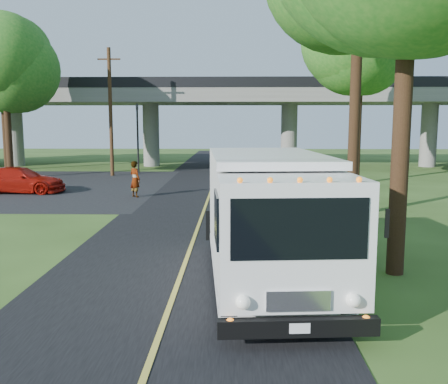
{
  "coord_description": "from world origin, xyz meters",
  "views": [
    {
      "loc": [
        1.39,
        -11.55,
        3.89
      ],
      "look_at": [
        1.01,
        4.61,
        1.6
      ],
      "focal_mm": 40.0,
      "sensor_mm": 36.0,
      "label": 1
    }
  ],
  "objects_px": {
    "traffic_signal": "(138,131)",
    "tree_left_lot": "(6,60)",
    "red_sedan": "(20,180)",
    "pedestrian": "(135,179)",
    "utility_pole": "(111,111)",
    "tree_right_far": "(365,48)",
    "step_van": "(269,215)",
    "tree_left_far": "(3,75)"
  },
  "relations": [
    {
      "from": "red_sedan",
      "to": "pedestrian",
      "type": "relative_size",
      "value": 2.58
    },
    {
      "from": "tree_left_far",
      "to": "utility_pole",
      "type": "bearing_deg",
      "value": -22.43
    },
    {
      "from": "tree_right_far",
      "to": "step_van",
      "type": "distance_m",
      "value": 21.93
    },
    {
      "from": "pedestrian",
      "to": "traffic_signal",
      "type": "bearing_deg",
      "value": -37.38
    },
    {
      "from": "traffic_signal",
      "to": "utility_pole",
      "type": "distance_m",
      "value": 2.86
    },
    {
      "from": "utility_pole",
      "to": "tree_left_far",
      "type": "relative_size",
      "value": 0.91
    },
    {
      "from": "traffic_signal",
      "to": "red_sedan",
      "type": "relative_size",
      "value": 1.07
    },
    {
      "from": "tree_right_far",
      "to": "tree_left_far",
      "type": "xyz_separation_m",
      "value": [
        -26.0,
        8.0,
        -0.85
      ]
    },
    {
      "from": "traffic_signal",
      "to": "tree_left_lot",
      "type": "xyz_separation_m",
      "value": [
        -7.79,
        -4.16,
        4.7
      ]
    },
    {
      "from": "traffic_signal",
      "to": "tree_left_far",
      "type": "relative_size",
      "value": 0.53
    },
    {
      "from": "red_sedan",
      "to": "tree_left_far",
      "type": "bearing_deg",
      "value": 28.43
    },
    {
      "from": "traffic_signal",
      "to": "tree_left_lot",
      "type": "distance_m",
      "value": 10.01
    },
    {
      "from": "utility_pole",
      "to": "tree_left_lot",
      "type": "relative_size",
      "value": 0.86
    },
    {
      "from": "utility_pole",
      "to": "step_van",
      "type": "xyz_separation_m",
      "value": [
        9.69,
        -23.86,
        -2.91
      ]
    },
    {
      "from": "tree_left_lot",
      "to": "traffic_signal",
      "type": "bearing_deg",
      "value": 28.11
    },
    {
      "from": "tree_left_lot",
      "to": "step_van",
      "type": "bearing_deg",
      "value": -53.61
    },
    {
      "from": "utility_pole",
      "to": "traffic_signal",
      "type": "bearing_deg",
      "value": 53.13
    },
    {
      "from": "step_van",
      "to": "red_sedan",
      "type": "bearing_deg",
      "value": 125.48
    },
    {
      "from": "utility_pole",
      "to": "step_van",
      "type": "relative_size",
      "value": 1.19
    },
    {
      "from": "traffic_signal",
      "to": "pedestrian",
      "type": "height_order",
      "value": "traffic_signal"
    },
    {
      "from": "tree_left_far",
      "to": "step_van",
      "type": "xyz_separation_m",
      "value": [
        18.99,
        -27.7,
        -5.76
      ]
    },
    {
      "from": "traffic_signal",
      "to": "step_van",
      "type": "xyz_separation_m",
      "value": [
        8.19,
        -25.86,
        -1.51
      ]
    },
    {
      "from": "step_van",
      "to": "tree_left_lot",
      "type": "bearing_deg",
      "value": 122.06
    },
    {
      "from": "tree_right_far",
      "to": "tree_left_lot",
      "type": "relative_size",
      "value": 1.05
    },
    {
      "from": "tree_left_far",
      "to": "red_sedan",
      "type": "height_order",
      "value": "tree_left_far"
    },
    {
      "from": "step_van",
      "to": "pedestrian",
      "type": "bearing_deg",
      "value": 109.3
    },
    {
      "from": "tree_right_far",
      "to": "tree_left_far",
      "type": "distance_m",
      "value": 27.22
    },
    {
      "from": "tree_left_lot",
      "to": "pedestrian",
      "type": "xyz_separation_m",
      "value": [
        9.99,
        -8.0,
        -6.96
      ]
    },
    {
      "from": "step_van",
      "to": "traffic_signal",
      "type": "bearing_deg",
      "value": 103.25
    },
    {
      "from": "tree_right_far",
      "to": "red_sedan",
      "type": "bearing_deg",
      "value": -167.02
    },
    {
      "from": "tree_right_far",
      "to": "red_sedan",
      "type": "distance_m",
      "value": 21.55
    },
    {
      "from": "traffic_signal",
      "to": "pedestrian",
      "type": "distance_m",
      "value": 12.56
    },
    {
      "from": "red_sedan",
      "to": "step_van",
      "type": "bearing_deg",
      "value": -138.63
    },
    {
      "from": "tree_left_lot",
      "to": "red_sedan",
      "type": "distance_m",
      "value": 10.28
    },
    {
      "from": "tree_right_far",
      "to": "pedestrian",
      "type": "relative_size",
      "value": 5.82
    },
    {
      "from": "pedestrian",
      "to": "red_sedan",
      "type": "bearing_deg",
      "value": 29.92
    },
    {
      "from": "utility_pole",
      "to": "red_sedan",
      "type": "distance_m",
      "value": 9.97
    },
    {
      "from": "tree_right_far",
      "to": "step_van",
      "type": "xyz_separation_m",
      "value": [
        -7.01,
        -19.7,
        -6.61
      ]
    },
    {
      "from": "utility_pole",
      "to": "red_sedan",
      "type": "relative_size",
      "value": 1.85
    },
    {
      "from": "tree_left_lot",
      "to": "pedestrian",
      "type": "relative_size",
      "value": 5.56
    },
    {
      "from": "tree_left_far",
      "to": "tree_left_lot",
      "type": "bearing_deg",
      "value": -63.43
    },
    {
      "from": "traffic_signal",
      "to": "tree_left_far",
      "type": "distance_m",
      "value": 11.75
    }
  ]
}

